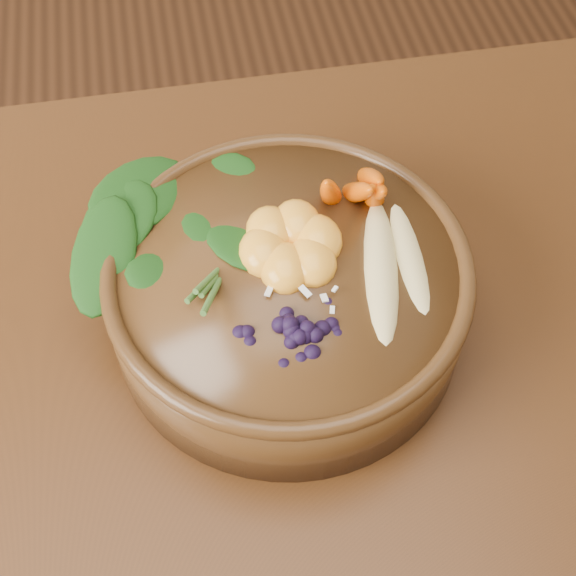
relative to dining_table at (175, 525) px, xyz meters
The scene contains 8 objects.
dining_table is the anchor object (origin of this frame).
stoneware_bowl 0.22m from the dining_table, 46.57° to the left, with size 0.29×0.29×0.08m, color #4C2E13.
kale_heap 0.29m from the dining_table, 65.89° to the left, with size 0.19×0.17×0.04m, color #184512, non-canonical shape.
carrot_cluster 0.34m from the dining_table, 46.19° to the left, with size 0.06×0.06×0.08m, color #DF5900, non-canonical shape.
banana_halves 0.30m from the dining_table, 29.52° to the left, with size 0.07×0.16×0.03m.
mandarin_cluster 0.27m from the dining_table, 48.98° to the left, with size 0.08×0.09×0.03m, color #FFA328, non-canonical shape.
blueberry_pile 0.23m from the dining_table, 31.00° to the left, with size 0.14×0.10×0.04m, color black, non-canonical shape.
coconut_flakes 0.24m from the dining_table, 42.07° to the left, with size 0.09×0.07×0.01m, color white, non-canonical shape.
Camera 1 is at (0.05, -0.25, 1.33)m, focal length 50.00 mm.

